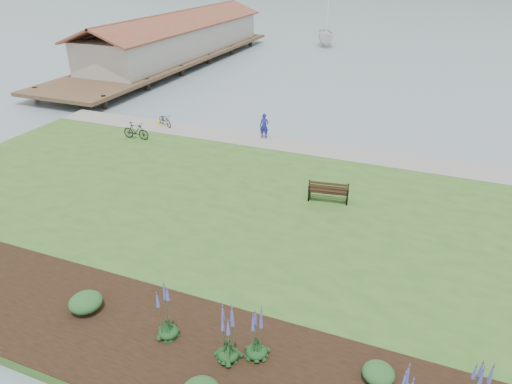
% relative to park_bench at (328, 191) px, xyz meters
% --- Properties ---
extents(ground, '(600.00, 600.00, 0.00)m').
position_rel_park_bench_xyz_m(ground, '(-3.73, -0.73, -0.97)').
color(ground, slate).
rests_on(ground, ground).
extents(lawn, '(34.00, 20.00, 0.40)m').
position_rel_park_bench_xyz_m(lawn, '(-3.73, -2.73, -0.77)').
color(lawn, '#325D21').
rests_on(lawn, ground).
extents(shoreline_path, '(34.00, 2.20, 0.03)m').
position_rel_park_bench_xyz_m(shoreline_path, '(-3.73, 6.17, -0.55)').
color(shoreline_path, gray).
rests_on(shoreline_path, lawn).
extents(garden_bed, '(24.00, 4.40, 0.04)m').
position_rel_park_bench_xyz_m(garden_bed, '(-0.73, -10.53, -0.55)').
color(garden_bed, black).
rests_on(garden_bed, lawn).
extents(pier_pavilion, '(8.00, 36.00, 5.40)m').
position_rel_park_bench_xyz_m(pier_pavilion, '(-23.73, 26.79, 1.68)').
color(pier_pavilion, '#4C3826').
rests_on(pier_pavilion, ground).
extents(park_bench, '(1.92, 1.00, 1.14)m').
position_rel_park_bench_xyz_m(park_bench, '(0.00, 0.00, 0.00)').
color(park_bench, black).
rests_on(park_bench, lawn).
extents(person, '(0.72, 0.53, 1.87)m').
position_rel_park_bench_xyz_m(person, '(-5.81, 6.77, 0.37)').
color(person, navy).
rests_on(person, lawn).
extents(bicycle_a, '(1.28, 1.66, 0.84)m').
position_rel_park_bench_xyz_m(bicycle_a, '(-12.91, 6.47, -0.15)').
color(bicycle_a, black).
rests_on(bicycle_a, lawn).
extents(bicycle_b, '(0.58, 1.81, 1.08)m').
position_rel_park_bench_xyz_m(bicycle_b, '(-13.26, 3.63, -0.03)').
color(bicycle_b, black).
rests_on(bicycle_b, lawn).
extents(sailboat, '(11.27, 11.37, 23.31)m').
position_rel_park_bench_xyz_m(sailboat, '(-11.05, 43.50, -0.97)').
color(sailboat, silver).
rests_on(sailboat, ground).
extents(pannier, '(0.26, 0.31, 0.29)m').
position_rel_park_bench_xyz_m(pannier, '(-13.44, 6.47, -0.42)').
color(pannier, yellow).
rests_on(pannier, lawn).
extents(echium_0, '(0.62, 0.62, 2.19)m').
position_rel_park_bench_xyz_m(echium_0, '(-0.34, -10.35, 0.42)').
color(echium_0, '#133618').
rests_on(echium_0, garden_bed).
extents(echium_1, '(0.62, 0.62, 2.03)m').
position_rel_park_bench_xyz_m(echium_1, '(0.37, -9.96, 0.23)').
color(echium_1, '#133618').
rests_on(echium_1, garden_bed).
extents(echium_4, '(0.62, 0.62, 2.39)m').
position_rel_park_bench_xyz_m(echium_4, '(-2.39, -10.24, 0.40)').
color(echium_4, '#133618').
rests_on(echium_4, garden_bed).
extents(shrub_0, '(1.08, 1.08, 0.54)m').
position_rel_park_bench_xyz_m(shrub_0, '(-5.52, -10.20, -0.26)').
color(shrub_0, '#1E4C21').
rests_on(shrub_0, garden_bed).
extents(shrub_2, '(0.88, 0.88, 0.44)m').
position_rel_park_bench_xyz_m(shrub_2, '(3.74, -9.50, -0.31)').
color(shrub_2, '#1E4C21').
rests_on(shrub_2, garden_bed).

